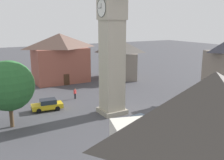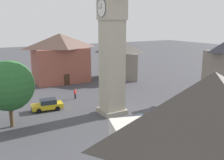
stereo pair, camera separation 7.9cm
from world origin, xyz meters
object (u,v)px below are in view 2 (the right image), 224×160
object	(u,v)px
car_blue_kerb	(197,132)
pedestrian	(75,92)
tree	(9,86)
building_terrace_right	(120,59)
car_red_corner	(143,124)
car_silver_kerb	(47,105)
clock_tower	(112,16)
building_hall_far	(61,58)

from	to	relation	value
car_blue_kerb	pedestrian	distance (m)	20.13
tree	building_terrace_right	bearing A→B (deg)	-56.67
tree	building_terrace_right	distance (m)	28.90
car_red_corner	car_silver_kerb	bearing A→B (deg)	31.72
building_terrace_right	car_blue_kerb	bearing A→B (deg)	164.05
tree	car_red_corner	bearing A→B (deg)	-123.53
clock_tower	pedestrian	world-z (taller)	clock_tower
car_red_corner	pedestrian	xyz separation A→B (m)	(14.85, 2.05, 0.25)
tree	building_hall_far	xyz separation A→B (m)	(18.85, -12.30, 0.03)
car_blue_kerb	building_terrace_right	xyz separation A→B (m)	(28.55, -8.16, 3.42)
car_blue_kerb	car_silver_kerb	size ratio (longest dim) A/B	1.03
car_red_corner	building_terrace_right	size ratio (longest dim) A/B	0.44
car_blue_kerb	car_red_corner	xyz separation A→B (m)	(4.47, 3.59, 0.00)
building_hall_far	building_terrace_right	bearing A→B (deg)	-104.13
car_red_corner	pedestrian	bearing A→B (deg)	7.86
clock_tower	car_silver_kerb	distance (m)	14.62
clock_tower	building_hall_far	distance (m)	21.93
building_terrace_right	pedestrian	bearing A→B (deg)	123.80
car_red_corner	tree	xyz separation A→B (m)	(8.22, 12.40, 4.08)
pedestrian	tree	xyz separation A→B (m)	(-6.64, 10.35, 3.83)
pedestrian	clock_tower	bearing A→B (deg)	-167.66
car_blue_kerb	car_silver_kerb	distance (m)	19.54
car_blue_kerb	tree	xyz separation A→B (m)	(12.68, 15.98, 4.08)
building_hall_far	clock_tower	bearing A→B (deg)	179.66
clock_tower	tree	bearing A→B (deg)	81.87
pedestrian	building_hall_far	xyz separation A→B (m)	(12.21, -1.95, 3.87)
clock_tower	tree	size ratio (longest dim) A/B	2.77
clock_tower	car_red_corner	xyz separation A→B (m)	(-6.48, -0.22, -11.65)
pedestrian	building_terrace_right	distance (m)	16.90
car_red_corner	building_hall_far	distance (m)	27.38
building_terrace_right	building_hall_far	xyz separation A→B (m)	(2.98, 11.84, 0.69)
building_terrace_right	car_silver_kerb	bearing A→B (deg)	122.91
car_blue_kerb	tree	size ratio (longest dim) A/B	0.58
car_silver_kerb	building_hall_far	distance (m)	17.39
clock_tower	building_terrace_right	distance (m)	22.82
car_silver_kerb	car_red_corner	bearing A→B (deg)	-148.28
tree	pedestrian	bearing A→B (deg)	-57.31
building_terrace_right	building_hall_far	distance (m)	12.23
car_blue_kerb	building_terrace_right	size ratio (longest dim) A/B	0.45
car_blue_kerb	clock_tower	bearing A→B (deg)	19.17
car_silver_kerb	building_hall_far	bearing A→B (deg)	-25.16
tree	building_hall_far	bearing A→B (deg)	-33.12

